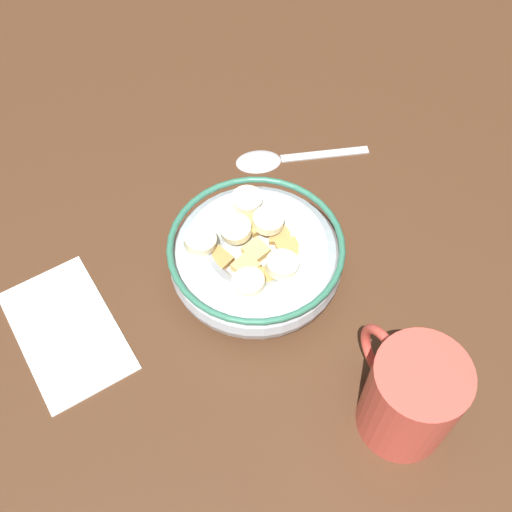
{
  "coord_description": "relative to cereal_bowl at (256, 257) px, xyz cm",
  "views": [
    {
      "loc": [
        -28.75,
        14.92,
        51.47
      ],
      "look_at": [
        0.0,
        0.0,
        3.0
      ],
      "focal_mm": 44.3,
      "sensor_mm": 36.0,
      "label": 1
    }
  ],
  "objects": [
    {
      "name": "spoon",
      "position": [
        12.08,
        -8.3,
        -2.45
      ],
      "size": [
        6.9,
        14.62,
        0.8
      ],
      "color": "#B7B7BC",
      "rests_on": "ground_plane"
    },
    {
      "name": "coffee_mug",
      "position": [
        -18.21,
        -3.95,
        2.07
      ],
      "size": [
        10.42,
        7.29,
        9.74
      ],
      "color": "#D84C3F",
      "rests_on": "ground_plane"
    },
    {
      "name": "cereal_bowl",
      "position": [
        0.0,
        0.0,
        0.0
      ],
      "size": [
        16.17,
        16.17,
        5.96
      ],
      "color": "#B2BCC6",
      "rests_on": "ground_plane"
    },
    {
      "name": "ground_plane",
      "position": [
        -0.02,
        0.01,
        -3.8
      ],
      "size": [
        125.16,
        125.16,
        2.0
      ],
      "primitive_type": "cube",
      "color": "#472B19"
    },
    {
      "name": "folded_napkin",
      "position": [
        2.41,
        18.16,
        -2.65
      ],
      "size": [
        14.51,
        9.42,
        0.3
      ],
      "primitive_type": "cube",
      "rotation": [
        0.0,
        0.0,
        0.08
      ],
      "color": "white",
      "rests_on": "ground_plane"
    }
  ]
}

